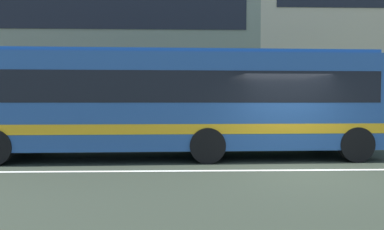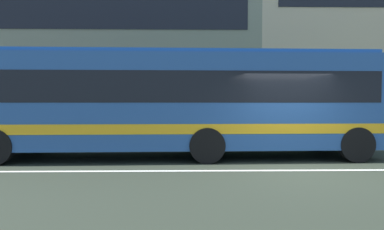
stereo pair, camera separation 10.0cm
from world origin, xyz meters
name	(u,v)px [view 1 (the left image)]	position (x,y,z in m)	size (l,w,h in m)	color
ground_plane	(301,170)	(0.00, 0.00, 0.00)	(160.00, 160.00, 0.00)	#293025
lane_centre_line	(301,170)	(0.00, 0.00, 0.00)	(60.00, 0.16, 0.01)	silver
hedge_row_far	(348,134)	(3.94, 5.58, 0.37)	(15.51, 1.10, 0.74)	#265321
apartment_block_left	(102,43)	(-8.37, 15.14, 5.69)	(19.03, 11.19, 11.37)	gray
transit_bus	(180,100)	(-3.05, 2.15, 1.78)	(12.10, 2.82, 3.22)	#264F8C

